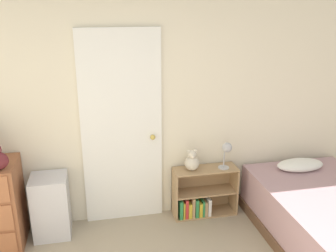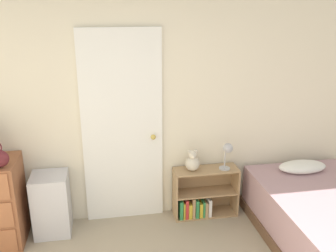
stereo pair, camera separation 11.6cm
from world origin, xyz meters
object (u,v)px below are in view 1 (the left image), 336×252
at_px(teddy_bear, 192,161).
at_px(desk_lamp, 227,150).
at_px(bed, 334,222).
at_px(bookshelf, 200,197).
at_px(storage_bin, 51,206).

relative_size(teddy_bear, desk_lamp, 0.79).
bearing_deg(bed, bookshelf, 143.21).
distance_m(bookshelf, teddy_bear, 0.46).
xyz_separation_m(storage_bin, teddy_bear, (1.51, 0.05, 0.34)).
xyz_separation_m(bookshelf, teddy_bear, (-0.11, -0.00, 0.45)).
xyz_separation_m(storage_bin, bookshelf, (1.62, 0.06, -0.11)).
bearing_deg(teddy_bear, bed, -34.15).
bearing_deg(bookshelf, storage_bin, -178.04).
bearing_deg(bookshelf, desk_lamp, -8.99).
distance_m(teddy_bear, desk_lamp, 0.40).
distance_m(desk_lamp, bed, 1.27).
bearing_deg(teddy_bear, storage_bin, -178.04).
bearing_deg(storage_bin, teddy_bear, 1.96).
height_order(bookshelf, teddy_bear, teddy_bear).
bearing_deg(storage_bin, bookshelf, 1.96).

